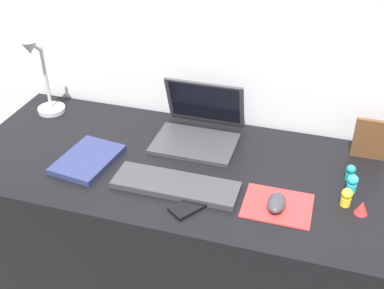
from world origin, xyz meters
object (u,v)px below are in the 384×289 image
object	(u,v)px
laptop	(199,125)
toy_figurine_red	(362,208)
mouse	(276,203)
cell_phone	(190,206)
toy_figurine_cyan	(352,183)
keyboard	(176,185)
desk_lamp	(42,80)
notebook_pad	(88,159)
toy_figurine_yellow	(346,197)
toy_figurine_teal	(350,172)
picture_frame	(371,139)

from	to	relation	value
laptop	toy_figurine_red	world-z (taller)	laptop
laptop	mouse	distance (m)	0.47
cell_phone	toy_figurine_red	size ratio (longest dim) A/B	2.87
cell_phone	toy_figurine_cyan	distance (m)	0.52
keyboard	desk_lamp	xyz separation A→B (m)	(-0.65, 0.30, 0.15)
notebook_pad	toy_figurine_cyan	distance (m)	0.89
desk_lamp	toy_figurine_yellow	bearing A→B (deg)	-11.31
mouse	desk_lamp	xyz separation A→B (m)	(-0.98, 0.31, 0.14)
toy_figurine_cyan	mouse	bearing A→B (deg)	-145.20
desk_lamp	toy_figurine_yellow	distance (m)	1.21
toy_figurine_cyan	keyboard	bearing A→B (deg)	-165.29
laptop	keyboard	distance (m)	0.32
notebook_pad	toy_figurine_teal	size ratio (longest dim) A/B	4.27
cell_phone	toy_figurine_yellow	world-z (taller)	toy_figurine_yellow
mouse	toy_figurine_teal	xyz separation A→B (m)	(0.21, 0.22, 0.01)
mouse	cell_phone	bearing A→B (deg)	-164.04
desk_lamp	notebook_pad	xyz separation A→B (m)	(0.31, -0.26, -0.15)
notebook_pad	keyboard	bearing A→B (deg)	-1.12
laptop	mouse	world-z (taller)	laptop
keyboard	toy_figurine_red	distance (m)	0.58
laptop	toy_figurine_red	bearing A→B (deg)	-25.20
toy_figurine_cyan	toy_figurine_yellow	bearing A→B (deg)	-101.36
picture_frame	toy_figurine_yellow	xyz separation A→B (m)	(-0.07, -0.29, -0.04)
mouse	desk_lamp	distance (m)	1.03
keyboard	toy_figurine_teal	bearing A→B (deg)	21.22
cell_phone	toy_figurine_yellow	size ratio (longest dim) A/B	2.09
desk_lamp	picture_frame	world-z (taller)	desk_lamp
notebook_pad	desk_lamp	bearing A→B (deg)	147.65
picture_frame	toy_figurine_teal	world-z (taller)	picture_frame
laptop	desk_lamp	distance (m)	0.65
keyboard	notebook_pad	distance (m)	0.34
cell_phone	keyboard	bearing A→B (deg)	167.02
desk_lamp	picture_frame	distance (m)	1.25
desk_lamp	toy_figurine_cyan	distance (m)	1.21
toy_figurine_teal	toy_figurine_red	distance (m)	0.17
laptop	toy_figurine_cyan	xyz separation A→B (m)	(0.56, -0.18, -0.02)
toy_figurine_teal	laptop	bearing A→B (deg)	168.61
desk_lamp	notebook_pad	size ratio (longest dim) A/B	1.39
picture_frame	toy_figurine_teal	bearing A→B (deg)	-110.53
toy_figurine_yellow	toy_figurine_red	bearing A→B (deg)	-29.29
laptop	mouse	size ratio (longest dim) A/B	3.12
picture_frame	mouse	bearing A→B (deg)	-125.94
mouse	toy_figurine_cyan	bearing A→B (deg)	34.80
laptop	picture_frame	distance (m)	0.61
desk_lamp	keyboard	bearing A→B (deg)	-25.10
toy_figurine_cyan	toy_figurine_red	xyz separation A→B (m)	(0.03, -0.10, -0.01)
laptop	toy_figurine_yellow	xyz separation A→B (m)	(0.54, -0.25, -0.02)
toy_figurine_teal	toy_figurine_yellow	xyz separation A→B (m)	(-0.01, -0.14, 0.00)
toy_figurine_cyan	toy_figurine_yellow	size ratio (longest dim) A/B	1.06
toy_figurine_cyan	toy_figurine_red	bearing A→B (deg)	-72.13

